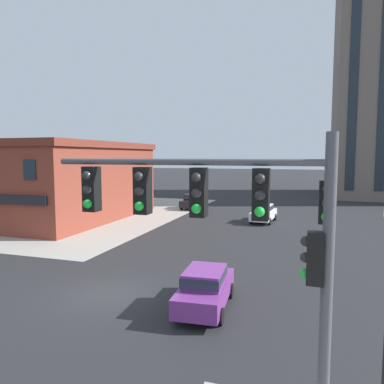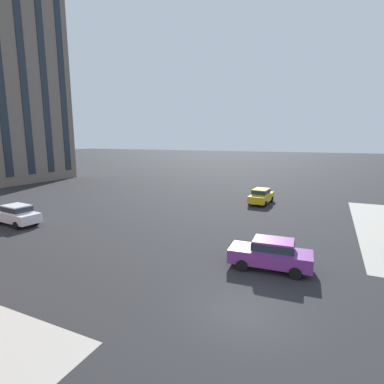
{
  "view_description": "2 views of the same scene",
  "coord_description": "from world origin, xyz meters",
  "px_view_note": "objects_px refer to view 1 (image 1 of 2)",
  "views": [
    {
      "loc": [
        8.64,
        -14.35,
        6.24
      ],
      "look_at": [
        1.6,
        7.52,
        3.98
      ],
      "focal_mm": 34.72,
      "sensor_mm": 36.0,
      "label": 1
    },
    {
      "loc": [
        -11.14,
        -2.78,
        7.06
      ],
      "look_at": [
        7.96,
        6.08,
        3.29
      ],
      "focal_mm": 27.81,
      "sensor_mm": 36.0,
      "label": 2
    }
  ],
  "objects_px": {
    "traffic_signal_main": "(253,248)",
    "car_main_northbound_near": "(192,201)",
    "car_main_southbound_far": "(263,212)",
    "car_main_southbound_near": "(205,287)"
  },
  "relations": [
    {
      "from": "car_main_northbound_near",
      "to": "car_main_southbound_near",
      "type": "bearing_deg",
      "value": -71.12
    },
    {
      "from": "traffic_signal_main",
      "to": "car_main_southbound_far",
      "type": "xyz_separation_m",
      "value": [
        -3.2,
        28.33,
        -3.65
      ]
    },
    {
      "from": "car_main_northbound_near",
      "to": "car_main_southbound_far",
      "type": "height_order",
      "value": "same"
    },
    {
      "from": "car_main_southbound_near",
      "to": "car_main_northbound_near",
      "type": "bearing_deg",
      "value": 108.88
    },
    {
      "from": "traffic_signal_main",
      "to": "car_main_northbound_near",
      "type": "bearing_deg",
      "value": 109.51
    },
    {
      "from": "traffic_signal_main",
      "to": "car_main_southbound_far",
      "type": "bearing_deg",
      "value": 96.45
    },
    {
      "from": "traffic_signal_main",
      "to": "car_main_northbound_near",
      "type": "xyz_separation_m",
      "value": [
        -12.37,
        34.9,
        -3.65
      ]
    },
    {
      "from": "car_main_southbound_near",
      "to": "car_main_southbound_far",
      "type": "relative_size",
      "value": 1.0
    },
    {
      "from": "traffic_signal_main",
      "to": "car_main_northbound_near",
      "type": "height_order",
      "value": "traffic_signal_main"
    },
    {
      "from": "car_main_northbound_near",
      "to": "car_main_southbound_near",
      "type": "height_order",
      "value": "same"
    }
  ]
}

